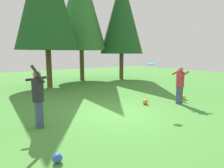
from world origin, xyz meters
The scene contains 9 objects.
ground_plane centered at (0.00, 0.00, 0.00)m, with size 40.00×40.00×0.00m, color #478C38.
person_thrower centered at (-2.74, 0.32, 1.04)m, with size 0.61×0.56×1.92m.
person_catcher centered at (3.11, -0.60, 0.97)m, with size 0.61×0.55×1.63m.
frisbee centered at (1.41, -0.38, 1.82)m, with size 0.38×0.38×0.07m.
ball_blue centered at (-3.10, -1.88, 0.10)m, with size 0.21×0.21×0.21m, color blue.
ball_orange centered at (1.82, 0.24, 0.12)m, with size 0.24×0.24×0.24m, color orange.
ball_yellow centered at (3.98, -0.28, 0.12)m, with size 0.24×0.24×0.24m, color yellow.
tree_far_right centered at (6.58, 7.40, 5.34)m, with size 3.57×3.57×8.54m.
tree_right centered at (3.57, 8.89, 6.04)m, with size 4.04×4.04×9.65m.
Camera 1 is at (-4.54, -5.55, 2.24)m, focal length 31.80 mm.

